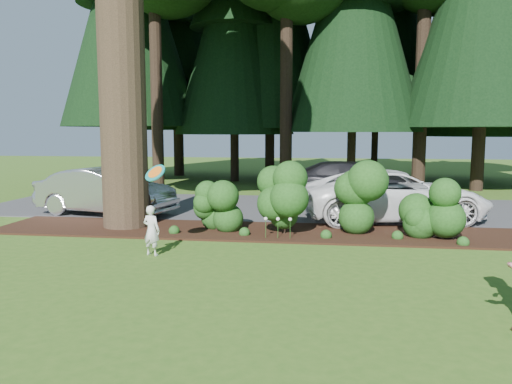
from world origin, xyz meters
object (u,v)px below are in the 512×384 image
Objects in this scene: child at (151,230)px; frisbee at (155,173)px; car_dark_suv at (354,181)px; car_white_suv at (395,195)px; car_silver_wagon at (106,192)px.

frisbee is (0.05, 0.17, 1.22)m from child.
car_dark_suv is 4.69× the size of child.
child is at bearing 149.66° from car_dark_suv.
child is 1.24m from frisbee.
car_dark_suv is (-0.97, 4.34, -0.01)m from car_white_suv.
frisbee reaches higher than child.
car_silver_wagon is at bearing -39.53° from child.
child is (3.19, -4.69, -0.22)m from car_silver_wagon.
frisbee reaches higher than car_silver_wagon.
car_silver_wagon is at bearing 125.70° from frisbee.
car_dark_suv is (7.90, 4.48, 0.01)m from car_silver_wagon.
car_silver_wagon is 5.66m from frisbee.
car_silver_wagon is 8.87m from car_white_suv.
frisbee is at bearing -133.22° from car_silver_wagon.
car_white_suv is at bearing -123.30° from child.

